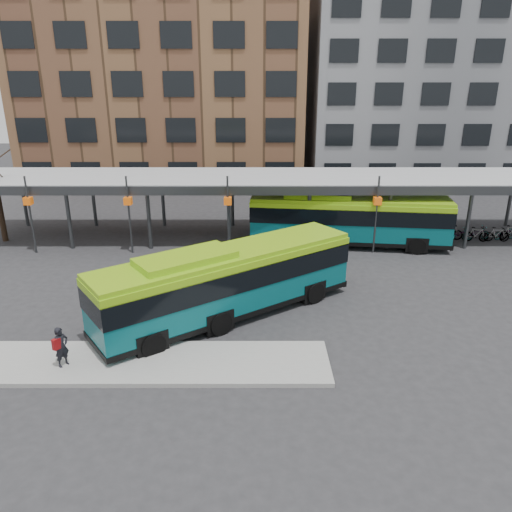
{
  "coord_description": "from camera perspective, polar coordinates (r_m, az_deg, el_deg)",
  "views": [
    {
      "loc": [
        -1.32,
        -19.52,
        10.6
      ],
      "look_at": [
        -1.31,
        4.21,
        1.8
      ],
      "focal_mm": 35.0,
      "sensor_mm": 36.0,
      "label": 1
    }
  ],
  "objects": [
    {
      "name": "bus_front",
      "position": [
        22.47,
        -3.31,
        -2.78
      ],
      "size": [
        11.68,
        9.41,
        3.44
      ],
      "rotation": [
        0.0,
        0.0,
        0.62
      ],
      "color": "#085258",
      "rests_on": "ground"
    },
    {
      "name": "bus_rear",
      "position": [
        32.46,
        10.49,
        4.26
      ],
      "size": [
        12.72,
        4.11,
        3.44
      ],
      "rotation": [
        0.0,
        0.0,
        -0.12
      ],
      "color": "#085258",
      "rests_on": "ground"
    },
    {
      "name": "building_brick",
      "position": [
        52.25,
        -10.25,
        20.49
      ],
      "size": [
        26.0,
        14.0,
        22.0
      ],
      "primitive_type": "cube",
      "color": "brown",
      "rests_on": "ground"
    },
    {
      "name": "building_grey",
      "position": [
        54.36,
        19.61,
        18.62
      ],
      "size": [
        24.0,
        14.0,
        20.0
      ],
      "primitive_type": "cube",
      "color": "slate",
      "rests_on": "ground"
    },
    {
      "name": "boarding_island",
      "position": [
        20.02,
        -12.34,
        -11.85
      ],
      "size": [
        14.0,
        3.0,
        0.18
      ],
      "primitive_type": "cube",
      "color": "gray",
      "rests_on": "ground"
    },
    {
      "name": "bike_rack",
      "position": [
        36.44,
        24.4,
        2.35
      ],
      "size": [
        8.24,
        1.46,
        1.07
      ],
      "color": "slate",
      "rests_on": "ground"
    },
    {
      "name": "ground",
      "position": [
        22.26,
        3.4,
        -8.14
      ],
      "size": [
        120.0,
        120.0,
        0.0
      ],
      "primitive_type": "plane",
      "color": "#28282B",
      "rests_on": "ground"
    },
    {
      "name": "canopy",
      "position": [
        33.1,
        2.18,
        8.66
      ],
      "size": [
        40.0,
        6.53,
        4.8
      ],
      "color": "#999B9E",
      "rests_on": "ground"
    },
    {
      "name": "pedestrian",
      "position": [
        20.21,
        -21.38,
        -9.62
      ],
      "size": [
        0.64,
        0.69,
        1.58
      ],
      "rotation": [
        0.0,
        0.0,
        0.97
      ],
      "color": "black",
      "rests_on": "boarding_island"
    }
  ]
}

